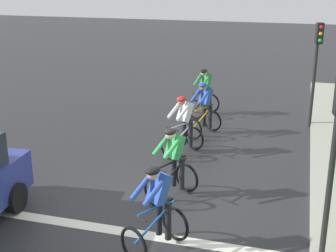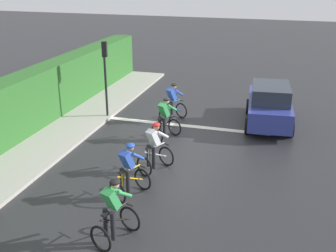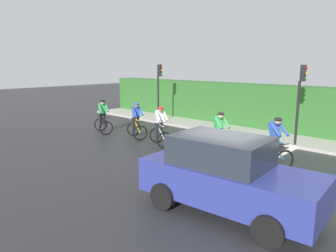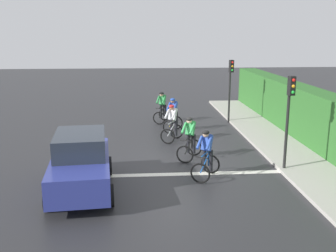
{
  "view_description": "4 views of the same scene",
  "coord_description": "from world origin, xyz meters",
  "views": [
    {
      "loc": [
        2.94,
        -8.44,
        4.79
      ],
      "look_at": [
        -0.23,
        2.4,
        1.07
      ],
      "focal_mm": 50.02,
      "sensor_mm": 36.0,
      "label": 1
    },
    {
      "loc": [
        -3.86,
        14.76,
        6.26
      ],
      "look_at": [
        -0.05,
        1.76,
        1.02
      ],
      "focal_mm": 44.31,
      "sensor_mm": 36.0,
      "label": 2
    },
    {
      "loc": [
        -9.25,
        -5.97,
        3.38
      ],
      "look_at": [
        -0.49,
        2.39,
        1.01
      ],
      "focal_mm": 34.03,
      "sensor_mm": 36.0,
      "label": 3
    },
    {
      "loc": [
        -1.51,
        -13.86,
        4.76
      ],
      "look_at": [
        -0.3,
        2.36,
        0.9
      ],
      "focal_mm": 42.53,
      "sensor_mm": 36.0,
      "label": 4
    }
  ],
  "objects": [
    {
      "name": "cyclist_lead",
      "position": [
        -0.27,
        7.06,
        0.8
      ],
      "size": [
        1.01,
        1.25,
        1.66
      ],
      "color": "black",
      "rests_on": "ground"
    },
    {
      "name": "traffic_light_near_crossing",
      "position": [
        3.54,
        -1.04,
        2.22
      ],
      "size": [
        0.23,
        0.31,
        3.34
      ],
      "color": "black",
      "rests_on": "ground"
    },
    {
      "name": "sidewalk_kerb",
      "position": [
        4.75,
        2.0,
        0.06
      ],
      "size": [
        2.8,
        21.98,
        0.12
      ],
      "primitive_type": "cube",
      "color": "#ADA89E",
      "rests_on": "ground"
    },
    {
      "name": "car_navy",
      "position": [
        -3.31,
        -2.17,
        0.87
      ],
      "size": [
        2.15,
        4.23,
        1.76
      ],
      "color": "navy",
      "rests_on": "ground"
    },
    {
      "name": "cyclist_second",
      "position": [
        0.15,
        5.01,
        0.8
      ],
      "size": [
        1.06,
        1.26,
        1.66
      ],
      "color": "black",
      "rests_on": "ground"
    },
    {
      "name": "ground_plane",
      "position": [
        0.0,
        0.0,
        0.0
      ],
      "size": [
        80.0,
        80.0,
        0.0
      ],
      "primitive_type": "plane",
      "color": "#28282B"
    },
    {
      "name": "road_marking_stop_line",
      "position": [
        0.0,
        -1.02,
        0.0
      ],
      "size": [
        7.0,
        0.3,
        0.01
      ],
      "primitive_type": "cube",
      "color": "silver",
      "rests_on": "ground"
    },
    {
      "name": "hedge_wall",
      "position": [
        5.95,
        2.0,
        1.17
      ],
      "size": [
        1.1,
        21.98,
        2.34
      ],
      "primitive_type": "cube",
      "color": "#2D6628",
      "rests_on": "ground"
    },
    {
      "name": "stone_wall_low",
      "position": [
        5.65,
        2.0,
        0.33
      ],
      "size": [
        0.44,
        21.98,
        0.66
      ],
      "primitive_type": "cube",
      "color": "gray",
      "rests_on": "ground"
    },
    {
      "name": "cyclist_trailing",
      "position": [
        0.68,
        -1.43,
        0.8
      ],
      "size": [
        1.12,
        1.27,
        1.66
      ],
      "color": "black",
      "rests_on": "ground"
    },
    {
      "name": "cyclist_mid",
      "position": [
        -0.05,
        3.27,
        0.8
      ],
      "size": [
        1.09,
        1.27,
        1.66
      ],
      "color": "black",
      "rests_on": "ground"
    },
    {
      "name": "cyclist_fourth",
      "position": [
        0.4,
        0.62,
        0.8
      ],
      "size": [
        1.09,
        1.27,
        1.66
      ],
      "color": "black",
      "rests_on": "ground"
    }
  ]
}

